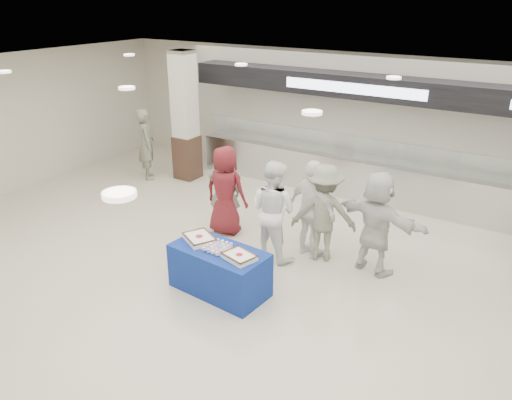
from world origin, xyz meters
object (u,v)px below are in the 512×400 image
Objects in this scene: civilian_maroon at (226,191)px; civilian_white at (377,223)px; cupcake_tray at (218,247)px; soldier_b at (324,213)px; chef_tall at (273,210)px; soldier_a at (225,191)px; sheet_cake_right at (239,256)px; display_table at (219,270)px; sheet_cake_left at (199,238)px; soldier_bg at (147,144)px; chef_short at (312,210)px.

civilian_white is at bearing 176.92° from civilian_maroon.
soldier_b reaches higher than cupcake_tray.
soldier_a is at bearing -7.57° from chef_tall.
civilian_maroon is 1.00× the size of soldier_b.
chef_tall reaches higher than sheet_cake_right.
soldier_b is at bearing -142.48° from chef_tall.
sheet_cake_left reaches higher than display_table.
civilian_maroon is 0.98× the size of civilian_white.
sheet_cake_right is 0.30× the size of soldier_bg.
chef_tall reaches higher than sheet_cake_left.
civilian_white is at bearing -157.36° from chef_short.
cupcake_tray is (-0.02, -0.00, 0.41)m from display_table.
chef_short is at bearing 82.31° from sheet_cake_right.
sheet_cake_left is 0.35× the size of chef_tall.
chef_short is at bearing 160.12° from soldier_a.
civilian_white is at bearing -155.10° from chef_tall.
soldier_bg reaches higher than soldier_a.
soldier_b is (2.07, 0.05, -0.00)m from civilian_maroon.
sheet_cake_right is 1.94m from chef_short.
soldier_b is at bearing 63.32° from cupcake_tray.
civilian_white is (1.41, 2.01, 0.11)m from sheet_cake_right.
chef_tall reaches higher than civilian_maroon.
cupcake_tray is at bearing 170.71° from sheet_cake_right.
soldier_b is 0.94m from civilian_white.
chef_short is at bearing 57.37° from sheet_cake_left.
sheet_cake_left is 0.36× the size of soldier_b.
soldier_b is (0.22, 0.02, -0.02)m from chef_short.
chef_tall is at bearing -160.67° from soldier_bg.
civilian_maroon is at bearing 130.19° from sheet_cake_right.
sheet_cake_left is 2.11m from chef_short.
chef_short reaches higher than sheet_cake_right.
soldier_a reaches higher than cupcake_tray.
chef_short is at bearing -154.72° from soldier_bg.
sheet_cake_left is at bearing -176.81° from soldier_bg.
civilian_maroon reaches higher than soldier_a.
soldier_a is 0.96× the size of civilian_white.
sheet_cake_left is 0.35× the size of civilian_white.
civilian_white is at bearing 45.91° from cupcake_tray.
civilian_maroon is 1.02× the size of soldier_a.
cupcake_tray is 0.25× the size of soldier_bg.
civilian_maroon is at bearing 133.66° from soldier_a.
sheet_cake_right is at bearing -172.93° from soldier_bg.
soldier_a is 0.95× the size of chef_tall.
chef_tall reaches higher than soldier_bg.
chef_short is 1.00× the size of civilian_white.
civilian_white is (1.86, 1.93, 0.53)m from display_table.
display_table is 2.21m from civilian_maroon.
chef_short is 1.00× the size of soldier_bg.
display_table is 2.14m from soldier_b.
sheet_cake_left is 1.19× the size of sheet_cake_right.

